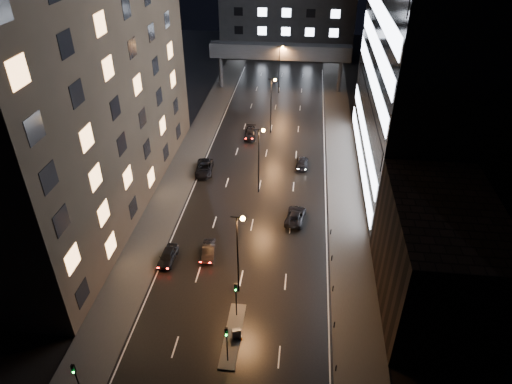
% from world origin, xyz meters
% --- Properties ---
extents(ground, '(160.00, 160.00, 0.00)m').
position_xyz_m(ground, '(0.00, 40.00, 0.00)').
color(ground, black).
rests_on(ground, ground).
extents(sidewalk_left, '(5.00, 110.00, 0.15)m').
position_xyz_m(sidewalk_left, '(-12.50, 35.00, 0.07)').
color(sidewalk_left, '#383533').
rests_on(sidewalk_left, ground).
extents(sidewalk_right, '(5.00, 110.00, 0.15)m').
position_xyz_m(sidewalk_right, '(12.50, 35.00, 0.07)').
color(sidewalk_right, '#383533').
rests_on(sidewalk_right, ground).
extents(building_left, '(15.00, 48.00, 40.00)m').
position_xyz_m(building_left, '(-22.50, 24.00, 20.00)').
color(building_left, '#2D2319').
rests_on(building_left, ground).
extents(building_right_low, '(10.00, 18.00, 12.00)m').
position_xyz_m(building_right_low, '(20.00, 9.00, 6.00)').
color(building_right_low, black).
rests_on(building_right_low, ground).
extents(building_right_glass, '(20.00, 36.00, 45.00)m').
position_xyz_m(building_right_glass, '(25.00, 36.00, 22.50)').
color(building_right_glass, black).
rests_on(building_right_glass, ground).
extents(building_far, '(34.00, 14.00, 25.00)m').
position_xyz_m(building_far, '(0.00, 98.00, 12.50)').
color(building_far, '#333335').
rests_on(building_far, ground).
extents(skybridge, '(30.00, 3.00, 10.00)m').
position_xyz_m(skybridge, '(0.00, 70.00, 8.34)').
color(skybridge, '#333335').
rests_on(skybridge, ground).
extents(median_island, '(1.60, 8.00, 0.15)m').
position_xyz_m(median_island, '(0.30, 2.00, 0.07)').
color(median_island, '#383533').
rests_on(median_island, ground).
extents(traffic_signal_near, '(0.28, 0.34, 4.40)m').
position_xyz_m(traffic_signal_near, '(0.30, 4.49, 3.09)').
color(traffic_signal_near, black).
rests_on(traffic_signal_near, median_island).
extents(traffic_signal_far, '(0.28, 0.34, 4.40)m').
position_xyz_m(traffic_signal_far, '(0.30, -1.01, 3.09)').
color(traffic_signal_far, black).
rests_on(traffic_signal_far, median_island).
extents(traffic_signal_corner, '(0.28, 0.34, 4.40)m').
position_xyz_m(traffic_signal_corner, '(-11.50, -6.01, 2.94)').
color(traffic_signal_corner, black).
rests_on(traffic_signal_corner, ground).
extents(bollard_row, '(0.12, 25.12, 0.90)m').
position_xyz_m(bollard_row, '(10.20, 6.50, 0.45)').
color(bollard_row, black).
rests_on(bollard_row, ground).
extents(streetlight_near, '(1.45, 0.50, 10.15)m').
position_xyz_m(streetlight_near, '(0.16, 8.00, 6.50)').
color(streetlight_near, black).
rests_on(streetlight_near, ground).
extents(streetlight_mid_a, '(1.45, 0.50, 10.15)m').
position_xyz_m(streetlight_mid_a, '(0.16, 28.00, 6.50)').
color(streetlight_mid_a, black).
rests_on(streetlight_mid_a, ground).
extents(streetlight_mid_b, '(1.45, 0.50, 10.15)m').
position_xyz_m(streetlight_mid_b, '(0.16, 48.00, 6.50)').
color(streetlight_mid_b, black).
rests_on(streetlight_mid_b, ground).
extents(streetlight_far, '(1.45, 0.50, 10.15)m').
position_xyz_m(streetlight_far, '(0.16, 68.00, 6.50)').
color(streetlight_far, black).
rests_on(streetlight_far, ground).
extents(car_away_a, '(1.86, 4.30, 1.44)m').
position_xyz_m(car_away_a, '(-9.00, 11.94, 0.72)').
color(car_away_a, black).
rests_on(car_away_a, ground).
extents(car_away_b, '(1.85, 4.19, 1.34)m').
position_xyz_m(car_away_b, '(-4.41, 13.44, 0.67)').
color(car_away_b, black).
rests_on(car_away_b, ground).
extents(car_away_c, '(3.16, 5.75, 1.53)m').
position_xyz_m(car_away_c, '(-9.00, 32.61, 0.76)').
color(car_away_c, black).
rests_on(car_away_c, ground).
extents(car_away_d, '(2.26, 4.99, 1.42)m').
position_xyz_m(car_away_d, '(-3.42, 45.69, 0.71)').
color(car_away_d, black).
rests_on(car_away_d, ground).
extents(car_toward_a, '(2.94, 5.30, 1.40)m').
position_xyz_m(car_toward_a, '(5.61, 21.72, 0.70)').
color(car_toward_a, black).
rests_on(car_toward_a, ground).
extents(car_toward_b, '(2.04, 4.61, 1.31)m').
position_xyz_m(car_toward_b, '(6.05, 36.16, 0.66)').
color(car_toward_b, black).
rests_on(car_toward_b, ground).
extents(utility_cabinet, '(0.91, 0.70, 1.10)m').
position_xyz_m(utility_cabinet, '(0.70, 1.69, 0.70)').
color(utility_cabinet, '#4C4C4F').
rests_on(utility_cabinet, median_island).
extents(cone_a, '(0.42, 0.42, 0.57)m').
position_xyz_m(cone_a, '(1.08, 1.63, 0.29)').
color(cone_a, orange).
rests_on(cone_a, ground).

